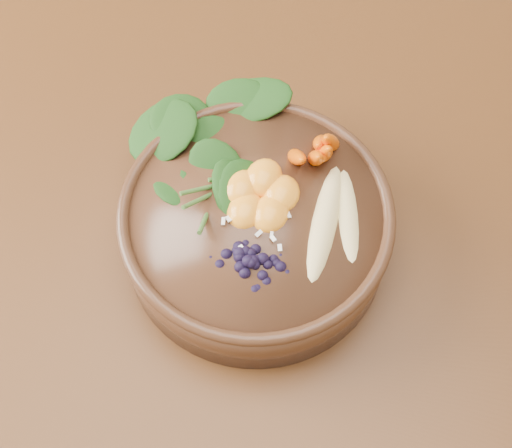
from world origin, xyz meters
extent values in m
plane|color=#381E0F|center=(0.00, 0.00, 0.00)|extent=(4.00, 4.00, 0.00)
cube|color=#533017|center=(0.00, 0.00, 0.73)|extent=(1.60, 0.90, 0.04)
cylinder|color=#4A2D1C|center=(0.08, -0.07, 0.78)|extent=(0.29, 0.29, 0.07)
ellipsoid|color=#E0CC84|center=(0.16, -0.05, 0.83)|extent=(0.07, 0.13, 0.02)
ellipsoid|color=#E0CC84|center=(0.14, -0.06, 0.83)|extent=(0.04, 0.13, 0.02)
camera|label=1|loc=(0.18, -0.37, 1.38)|focal=50.00mm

